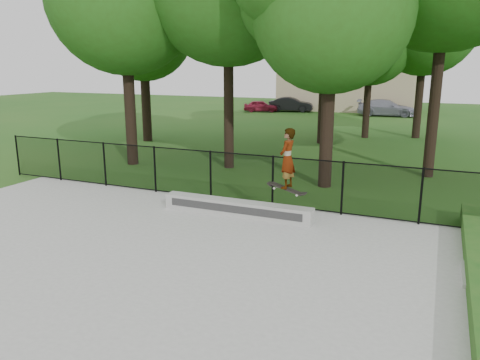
{
  "coord_description": "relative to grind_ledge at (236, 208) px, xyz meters",
  "views": [
    {
      "loc": [
        6.31,
        -6.44,
        4.05
      ],
      "look_at": [
        1.71,
        4.2,
        1.2
      ],
      "focal_mm": 35.0,
      "sensor_mm": 36.0,
      "label": 1
    }
  ],
  "objects": [
    {
      "name": "chainlink_fence",
      "position": [
        -1.39,
        1.2,
        0.54
      ],
      "size": [
        16.06,
        0.06,
        1.5
      ],
      "color": "black",
      "rests_on": "concrete_slab"
    },
    {
      "name": "ground",
      "position": [
        -1.39,
        -4.7,
        -0.27
      ],
      "size": [
        100.0,
        100.0,
        0.0
      ],
      "primitive_type": "plane",
      "color": "#1D5317",
      "rests_on": "ground"
    },
    {
      "name": "concrete_slab",
      "position": [
        -1.39,
        -4.7,
        -0.24
      ],
      "size": [
        14.0,
        12.0,
        0.06
      ],
      "primitive_type": "cube",
      "color": "#A09F9A",
      "rests_on": "ground"
    },
    {
      "name": "car_b",
      "position": [
        -7.61,
        29.33,
        0.37
      ],
      "size": [
        3.7,
        1.97,
        1.28
      ],
      "primitive_type": "imported",
      "rotation": [
        0.0,
        0.0,
        1.75
      ],
      "color": "black",
      "rests_on": "ground"
    },
    {
      "name": "distant_building",
      "position": [
        -3.39,
        33.3,
        1.89
      ],
      "size": [
        12.4,
        6.4,
        4.3
      ],
      "color": "tan",
      "rests_on": "ground"
    },
    {
      "name": "skater_airborne",
      "position": [
        1.46,
        -0.15,
        1.48
      ],
      "size": [
        0.82,
        0.59,
        1.72
      ],
      "color": "black",
      "rests_on": "ground"
    },
    {
      "name": "car_a",
      "position": [
        -10.0,
        28.08,
        0.25
      ],
      "size": [
        3.24,
        2.15,
        1.03
      ],
      "primitive_type": "imported",
      "rotation": [
        0.0,
        0.0,
        1.91
      ],
      "color": "maroon",
      "rests_on": "ground"
    },
    {
      "name": "grind_ledge",
      "position": [
        0.0,
        0.0,
        0.0
      ],
      "size": [
        4.26,
        0.4,
        0.42
      ],
      "primitive_type": "cube",
      "color": "#ADADA8",
      "rests_on": "concrete_slab"
    },
    {
      "name": "car_c",
      "position": [
        0.65,
        28.8,
        0.4
      ],
      "size": [
        4.4,
        2.24,
        1.34
      ],
      "primitive_type": "imported",
      "rotation": [
        0.0,
        0.0,
        1.66
      ],
      "color": "gray",
      "rests_on": "ground"
    }
  ]
}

